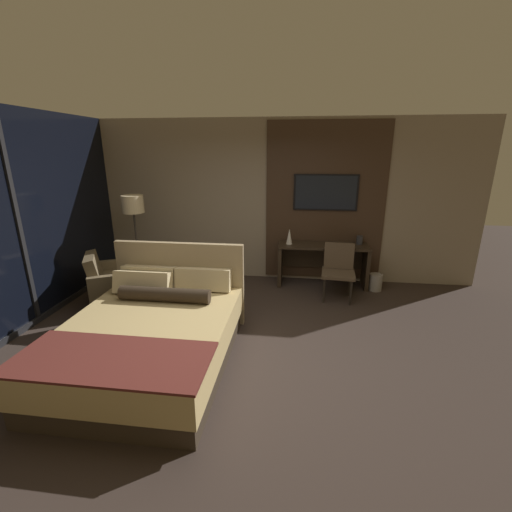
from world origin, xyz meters
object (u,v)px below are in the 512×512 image
Objects in this scene: bed at (152,335)px; desk at (323,258)px; armchair_by_window at (117,286)px; waste_bin at (375,282)px; tv at (326,192)px; desk_chair at (338,266)px; vase_tall at (289,236)px; floor_lamp at (134,212)px; vase_short at (360,240)px.

desk is at bearing 52.11° from bed.
armchair_by_window is 3.98× the size of waste_bin.
waste_bin is at bearing -21.91° from tv.
tv is at bearing 90.00° from desk.
bed is at bearing -132.23° from desk_chair.
vase_tall reaches higher than desk.
waste_bin is (3.96, 0.45, -1.19)m from floor_lamp.
floor_lamp reaches higher than vase_short.
vase_short reaches higher than desk.
bed is at bearing -125.80° from tv.
vase_tall is (2.59, 1.11, 0.59)m from armchair_by_window.
vase_short reaches higher than desk_chair.
vase_tall is at bearing -95.28° from armchair_by_window.
vase_tall reaches higher than armchair_by_window.
bed is 3.77m from waste_bin.
desk is 0.97m from waste_bin.
tv is 0.96m from vase_tall.
vase_short is (0.61, 0.08, 0.32)m from desk.
tv is 1.00m from vase_short.
vase_tall reaches higher than vase_short.
bed is at bearing -168.62° from armchair_by_window.
tv is (0.00, 0.20, 1.10)m from desk.
desk_chair is 0.99m from vase_tall.
desk_chair is at bearing -151.93° from waste_bin.
desk_chair is at bearing 1.54° from floor_lamp.
vase_short is 0.52× the size of waste_bin.
desk is at bearing -172.29° from vase_short.
tv is 1.24× the size of desk_chair.
vase_tall is (2.48, 0.54, -0.46)m from floor_lamp.
tv reaches higher than waste_bin.
tv reaches higher than floor_lamp.
floor_lamp is at bearing -38.91° from armchair_by_window.
desk is at bearing 11.11° from floor_lamp.
waste_bin is at bearing -3.72° from vase_tall.
armchair_by_window is at bearing -100.43° from floor_lamp.
armchair_by_window is at bearing -159.79° from desk.
bed is 15.04× the size of vase_short.
floor_lamp reaches higher than desk_chair.
floor_lamp reaches higher than waste_bin.
tv is at bearing 111.70° from desk_chair.
bed is 2.51× the size of desk_chair.
vase_short is (1.19, 0.14, -0.06)m from vase_tall.
desk_chair is (2.22, 2.06, 0.19)m from bed.
floor_lamp is (-3.28, -0.09, 0.82)m from desk_chair.
vase_tall is (-0.58, -0.06, 0.38)m from desk.
floor_lamp is 4.16m from waste_bin.
armchair_by_window is at bearing -156.63° from tv.
vase_short is (3.78, 1.25, 0.53)m from armchair_by_window.
tv is at bearing 158.09° from waste_bin.
floor_lamp is at bearing -173.54° from desk_chair.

